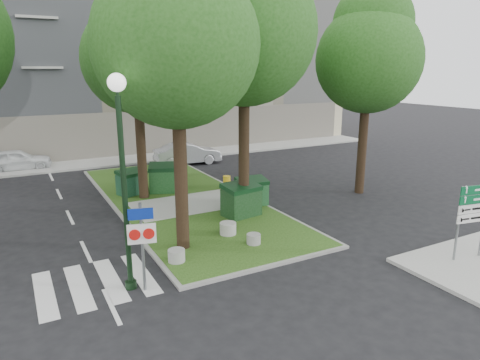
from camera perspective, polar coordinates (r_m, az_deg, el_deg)
ground at (r=13.69m, az=2.34°, el=-11.83°), size 120.00×120.00×0.00m
median_island at (r=20.63m, az=-7.89°, el=-2.58°), size 6.00×16.00×0.12m
median_kerb at (r=20.63m, az=-7.88°, el=-2.61°), size 6.30×16.30×0.10m
building_sidewalk at (r=30.30m, az=-15.86°, el=2.50°), size 42.00×3.00×0.12m
zebra_crossing at (r=13.71m, az=-15.00°, el=-12.30°), size 5.00×3.00×0.01m
apartment_building at (r=37.11m, az=-19.47°, el=16.69°), size 41.00×12.00×16.00m
tree_median_near_left at (r=14.03m, az=-8.32°, el=19.45°), size 5.20×5.20×10.53m
tree_median_near_right at (r=17.37m, az=0.74°, el=20.82°), size 5.60×5.60×11.46m
tree_median_mid at (r=20.33m, az=-13.58°, el=16.67°), size 4.80×4.80×9.99m
tree_median_far at (r=24.27m, az=-8.02°, el=19.68°), size 5.80×5.80×11.93m
tree_street_right at (r=21.93m, az=16.91°, el=16.28°), size 5.00×5.00×10.06m
dumpster_a at (r=21.65m, az=-14.24°, el=-0.29°), size 1.56×1.31×1.23m
dumpster_b at (r=21.74m, az=-9.96°, el=0.26°), size 1.83×1.58×1.43m
dumpster_c at (r=17.88m, az=0.17°, el=-2.67°), size 1.66×1.29×1.41m
dumpster_d at (r=19.34m, az=1.58°, el=-1.56°), size 1.44×1.08×1.26m
bollard_left at (r=14.01m, az=-8.47°, el=-9.92°), size 0.55×0.55×0.39m
bollard_right at (r=16.03m, az=-1.62°, el=-6.46°), size 0.62×0.62×0.44m
bollard_mid at (r=15.19m, az=1.83°, el=-7.85°), size 0.50×0.50×0.35m
litter_bin at (r=21.98m, az=-1.78°, el=-0.31°), size 0.38×0.38×0.67m
street_lamp at (r=11.75m, az=-15.45°, el=2.68°), size 0.48×0.48×6.00m
traffic_sign_pole at (r=12.12m, az=-12.96°, el=-7.17°), size 0.76×0.25×2.60m
directional_sign at (r=15.48m, az=28.64°, el=-3.55°), size 1.21×0.28×2.45m
car_white at (r=29.79m, az=-27.67°, el=2.39°), size 4.01×1.70×1.35m
car_silver at (r=28.44m, az=-7.02°, el=3.53°), size 4.44×1.85×1.43m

